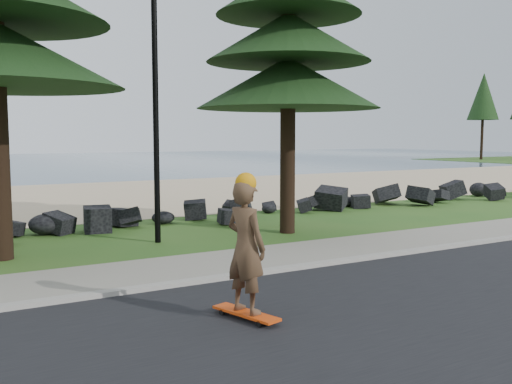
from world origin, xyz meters
The scene contains 8 objects.
ground centered at (0.00, 0.00, 0.00)m, with size 160.00×160.00×0.00m, color #26531A.
road centered at (0.00, -4.50, 0.01)m, with size 160.00×7.00×0.02m, color black.
kerb centered at (0.00, -0.90, 0.05)m, with size 160.00×0.20×0.10m, color gray.
sidewalk centered at (0.00, 0.20, 0.04)m, with size 160.00×2.00×0.08m, color gray.
beach_sand centered at (0.00, 14.50, 0.01)m, with size 160.00×15.00×0.01m, color #CDB088.
seawall_boulders centered at (0.00, 5.60, 0.00)m, with size 60.00×2.40×1.10m, color black, non-canonical shape.
lamp_post centered at (0.00, 3.20, 4.13)m, with size 0.25×0.14×8.14m.
skateboarder centered at (-1.01, -3.05, 1.04)m, with size 0.61×1.14×2.06m.
Camera 1 is at (-4.78, -9.85, 2.57)m, focal length 40.00 mm.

